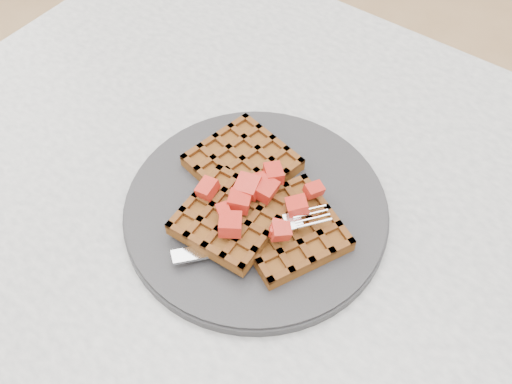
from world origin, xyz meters
TOP-DOWN VIEW (x-y plane):
  - table at (0.00, 0.00)m, footprint 1.20×0.80m
  - plate at (-0.12, -0.00)m, footprint 0.30×0.30m
  - waffles at (-0.12, -0.01)m, footprint 0.22×0.19m
  - strawberry_pile at (-0.12, -0.00)m, footprint 0.15×0.15m
  - fork at (-0.08, -0.04)m, footprint 0.13×0.16m

SIDE VIEW (x-z plane):
  - table at x=0.00m, z-range 0.26..1.01m
  - plate at x=-0.12m, z-range 0.75..0.77m
  - fork at x=-0.08m, z-range 0.77..0.78m
  - waffles at x=-0.12m, z-range 0.76..0.79m
  - strawberry_pile at x=-0.12m, z-range 0.79..0.82m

